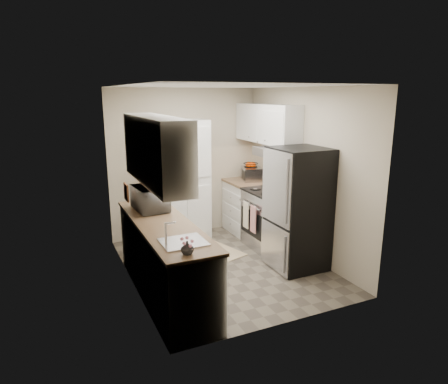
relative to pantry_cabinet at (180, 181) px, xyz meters
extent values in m
plane|color=#665B4C|center=(0.20, -1.32, -1.00)|extent=(3.20, 3.20, 0.00)
cube|color=beige|center=(0.20, 0.28, 0.25)|extent=(2.60, 0.04, 2.50)
cube|color=beige|center=(0.20, -2.92, 0.25)|extent=(2.60, 0.04, 2.50)
cube|color=beige|center=(-1.10, -1.32, 0.25)|extent=(0.04, 3.20, 2.50)
cube|color=beige|center=(1.50, -1.32, 0.25)|extent=(0.04, 3.20, 2.50)
cube|color=white|center=(0.20, -1.32, 1.50)|extent=(2.60, 3.20, 0.04)
cube|color=white|center=(-0.93, -2.07, 0.83)|extent=(0.33, 1.60, 0.70)
cube|color=white|center=(1.33, -0.50, 0.89)|extent=(0.33, 1.55, 0.58)
cube|color=#99999E|center=(1.27, -0.93, 0.52)|extent=(0.45, 0.76, 0.13)
cube|color=#B7B7BC|center=(-0.79, -2.47, -0.07)|extent=(0.45, 0.40, 0.02)
cube|color=brown|center=(-1.09, -1.12, 0.18)|extent=(0.02, 0.22, 0.22)
cube|color=white|center=(0.00, 0.00, 0.00)|extent=(0.90, 0.55, 2.00)
cube|color=white|center=(-0.79, -1.75, -0.56)|extent=(0.60, 2.30, 0.88)
cube|color=#846647|center=(-0.79, -1.75, -0.10)|extent=(0.63, 2.33, 0.04)
cube|color=white|center=(1.19, -0.12, -0.56)|extent=(0.60, 0.80, 0.88)
cube|color=#846647|center=(1.19, -0.12, -0.10)|extent=(0.63, 0.83, 0.04)
cube|color=#B7B7BC|center=(1.17, -0.93, -0.55)|extent=(0.64, 0.76, 0.90)
cube|color=black|center=(1.17, -0.93, -0.08)|extent=(0.66, 0.78, 0.03)
cube|color=black|center=(1.46, -0.93, 0.02)|extent=(0.06, 0.76, 0.22)
cube|color=pink|center=(0.80, -1.06, -0.45)|extent=(0.01, 0.16, 0.42)
cube|color=beige|center=(0.80, -0.83, -0.45)|extent=(0.01, 0.16, 0.42)
cube|color=#B7B7BC|center=(1.14, -1.73, -0.15)|extent=(0.70, 0.72, 1.70)
imported|color=#A2A2A7|center=(-0.79, -1.16, 0.08)|extent=(0.43, 0.59, 0.31)
cylinder|color=black|center=(-0.87, -0.93, 0.06)|extent=(0.07, 0.07, 0.28)
imported|color=silver|center=(-0.85, -2.77, -0.01)|extent=(0.13, 0.13, 0.13)
cube|color=#559141|center=(-0.73, -0.62, 0.09)|extent=(0.03, 0.27, 0.34)
cube|color=#A3A2A7|center=(1.29, -0.09, 0.04)|extent=(0.42, 0.48, 0.23)
cube|color=#CFB488|center=(0.34, -0.79, -0.99)|extent=(0.72, 0.92, 0.01)
camera|label=1|loc=(-2.01, -6.13, 1.41)|focal=32.00mm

